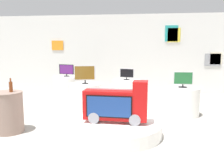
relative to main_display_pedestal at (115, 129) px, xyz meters
The scene contains 14 objects.
ground_plane 0.36m from the main_display_pedestal, 20.03° to the left, with size 30.00×30.00×0.00m, color #B2ADA3.
back_wall_display 4.79m from the main_display_pedestal, 85.95° to the left, with size 11.18×0.13×2.80m.
main_display_pedestal is the anchor object (origin of this frame).
novelty_firetruck_tv 0.46m from the main_display_pedestal, 17.62° to the right, with size 1.21×0.38×0.81m.
display_pedestal_left_rear 2.77m from the main_display_pedestal, 90.67° to the left, with size 0.85×0.85×0.69m, color white.
tv_on_left_rear 2.85m from the main_display_pedestal, 90.65° to the left, with size 0.43×0.17×0.34m.
display_pedestal_center_rear 3.91m from the main_display_pedestal, 121.97° to the left, with size 0.88×0.88×0.69m, color white.
tv_on_center_rear 3.97m from the main_display_pedestal, 121.99° to the left, with size 0.53×0.20×0.39m.
display_pedestal_right_rear 2.18m from the main_display_pedestal, 48.35° to the left, with size 0.82×0.82×0.69m, color white.
tv_on_right_rear 2.30m from the main_display_pedestal, 48.28° to the left, with size 0.47×0.21×0.39m.
display_pedestal_far_right 2.15m from the main_display_pedestal, 119.78° to the left, with size 0.87×0.87×0.69m, color white.
tv_on_far_right 2.30m from the main_display_pedestal, 119.87° to the left, with size 0.55×0.18×0.49m.
side_table_round 2.14m from the main_display_pedestal, behind, with size 0.60×0.60×0.81m.
bottle_on_side_table 2.18m from the main_display_pedestal, behind, with size 0.07×0.07×0.27m.
Camera 1 is at (0.29, -4.69, 1.72)m, focal length 40.15 mm.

